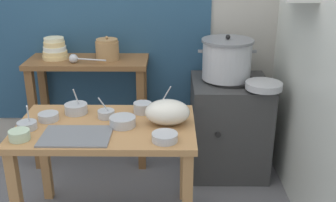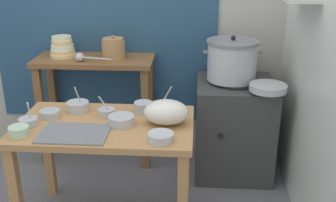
{
  "view_description": "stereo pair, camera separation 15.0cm",
  "coord_description": "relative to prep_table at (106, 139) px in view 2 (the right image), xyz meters",
  "views": [
    {
      "loc": [
        0.48,
        -2.31,
        1.76
      ],
      "look_at": [
        0.46,
        0.12,
        0.82
      ],
      "focal_mm": 43.46,
      "sensor_mm": 36.0,
      "label": 1
    },
    {
      "loc": [
        0.63,
        -2.31,
        1.76
      ],
      "look_at": [
        0.46,
        0.12,
        0.82
      ],
      "focal_mm": 43.46,
      "sensor_mm": 36.0,
      "label": 2
    }
  ],
  "objects": [
    {
      "name": "wall_back",
      "position": [
        0.01,
        1.13,
        0.69
      ],
      "size": [
        4.4,
        0.12,
        2.6
      ],
      "color": "#B2ADA3",
      "rests_on": "ground"
    },
    {
      "name": "wall_right",
      "position": [
        1.33,
        0.23,
        0.69
      ],
      "size": [
        0.3,
        3.2,
        2.6
      ],
      "color": "silver",
      "rests_on": "ground"
    },
    {
      "name": "prep_table",
      "position": [
        0.0,
        0.0,
        0.0
      ],
      "size": [
        1.1,
        0.66,
        0.72
      ],
      "color": "#B27F4C",
      "rests_on": "ground"
    },
    {
      "name": "back_shelf_table",
      "position": [
        -0.27,
        0.86,
        0.07
      ],
      "size": [
        0.96,
        0.4,
        0.9
      ],
      "color": "brown",
      "rests_on": "ground"
    },
    {
      "name": "stove_block",
      "position": [
        0.87,
        0.73,
        -0.23
      ],
      "size": [
        0.6,
        0.61,
        0.78
      ],
      "color": "#383838",
      "rests_on": "ground"
    },
    {
      "name": "steamer_pot",
      "position": [
        0.83,
        0.75,
        0.33
      ],
      "size": [
        0.45,
        0.4,
        0.34
      ],
      "color": "#B7BABF",
      "rests_on": "stove_block"
    },
    {
      "name": "clay_pot",
      "position": [
        -0.1,
        0.86,
        0.37
      ],
      "size": [
        0.18,
        0.18,
        0.19
      ],
      "color": "#A37A4C",
      "rests_on": "back_shelf_table"
    },
    {
      "name": "bowl_stack_enamel",
      "position": [
        -0.53,
        0.89,
        0.37
      ],
      "size": [
        0.21,
        0.21,
        0.17
      ],
      "color": "#E5C684",
      "rests_on": "back_shelf_table"
    },
    {
      "name": "ladle",
      "position": [
        -0.34,
        0.75,
        0.33
      ],
      "size": [
        0.3,
        0.1,
        0.07
      ],
      "color": "#B7BABF",
      "rests_on": "back_shelf_table"
    },
    {
      "name": "serving_tray",
      "position": [
        -0.14,
        -0.17,
        0.12
      ],
      "size": [
        0.4,
        0.28,
        0.01
      ],
      "primitive_type": "cube",
      "color": "slate",
      "rests_on": "prep_table"
    },
    {
      "name": "plastic_bag",
      "position": [
        0.38,
        0.02,
        0.19
      ],
      "size": [
        0.28,
        0.21,
        0.15
      ],
      "primitive_type": "ellipsoid",
      "color": "silver",
      "rests_on": "prep_table"
    },
    {
      "name": "wide_pan",
      "position": [
        1.08,
        0.51,
        0.19
      ],
      "size": [
        0.27,
        0.27,
        0.05
      ],
      "primitive_type": "cylinder",
      "color": "#B7BABF",
      "rests_on": "stove_block"
    },
    {
      "name": "prep_bowl_0",
      "position": [
        -0.01,
        0.11,
        0.14
      ],
      "size": [
        0.11,
        0.11,
        0.14
      ],
      "color": "#B7BABF",
      "rests_on": "prep_table"
    },
    {
      "name": "prep_bowl_1",
      "position": [
        0.22,
        0.2,
        0.15
      ],
      "size": [
        0.12,
        0.12,
        0.07
      ],
      "color": "#B7BABF",
      "rests_on": "prep_table"
    },
    {
      "name": "prep_bowl_2",
      "position": [
        -0.37,
        0.07,
        0.14
      ],
      "size": [
        0.13,
        0.13,
        0.05
      ],
      "color": "#B7BABF",
      "rests_on": "prep_table"
    },
    {
      "name": "prep_bowl_3",
      "position": [
        0.37,
        -0.22,
        0.14
      ],
      "size": [
        0.15,
        0.15,
        0.05
      ],
      "color": "#B7BABF",
      "rests_on": "prep_table"
    },
    {
      "name": "prep_bowl_4",
      "position": [
        0.11,
        -0.02,
        0.14
      ],
      "size": [
        0.16,
        0.16,
        0.06
      ],
      "color": "#B7BABF",
      "rests_on": "prep_table"
    },
    {
      "name": "prep_bowl_5",
      "position": [
        -0.46,
        -0.21,
        0.14
      ],
      "size": [
        0.12,
        0.12,
        0.06
      ],
      "color": "#B7D1AD",
      "rests_on": "prep_table"
    },
    {
      "name": "prep_bowl_6",
      "position": [
        0.35,
        0.24,
        0.14
      ],
      "size": [
        0.12,
        0.12,
        0.17
      ],
      "color": "#B7BABF",
      "rests_on": "prep_table"
    },
    {
      "name": "prep_bowl_7",
      "position": [
        -0.46,
        -0.06,
        0.14
      ],
      "size": [
        0.12,
        0.12,
        0.16
      ],
      "color": "#B7BABF",
      "rests_on": "prep_table"
    },
    {
      "name": "prep_bowl_8",
      "position": [
        -0.22,
        0.18,
        0.15
      ],
      "size": [
        0.15,
        0.15,
        0.18
      ],
      "color": "#B7BABF",
      "rests_on": "prep_table"
    }
  ]
}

